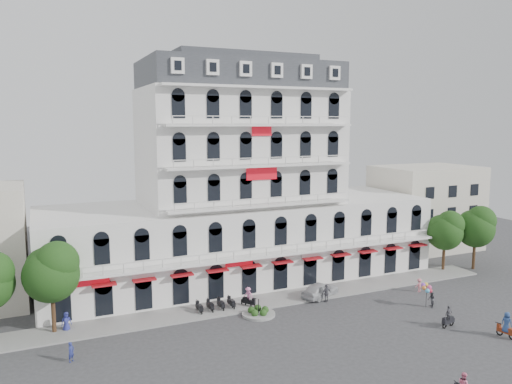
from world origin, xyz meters
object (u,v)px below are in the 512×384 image
at_px(rider_center, 248,297).
at_px(parked_car, 320,290).
at_px(rider_east, 507,325).
at_px(balloon_vendor, 430,295).
at_px(rider_northeast, 449,317).

bearing_deg(rider_center, parked_car, 52.86).
height_order(rider_east, balloon_vendor, balloon_vendor).
xyz_separation_m(rider_center, balloon_vendor, (16.49, -7.36, 0.19)).
bearing_deg(rider_east, rider_northeast, 26.60).
height_order(parked_car, balloon_vendor, balloon_vendor).
bearing_deg(parked_car, rider_east, -170.49).
bearing_deg(parked_car, rider_northeast, -172.73).
distance_m(parked_car, rider_east, 17.73).
bearing_deg(rider_east, balloon_vendor, -4.96).
bearing_deg(rider_northeast, rider_east, 116.38).
relative_size(rider_center, balloon_vendor, 0.85).
distance_m(parked_car, rider_northeast, 13.11).
xyz_separation_m(rider_northeast, rider_center, (-14.55, 11.82, 0.11)).
bearing_deg(rider_center, balloon_vendor, 31.82).
distance_m(rider_northeast, balloon_vendor, 4.87).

